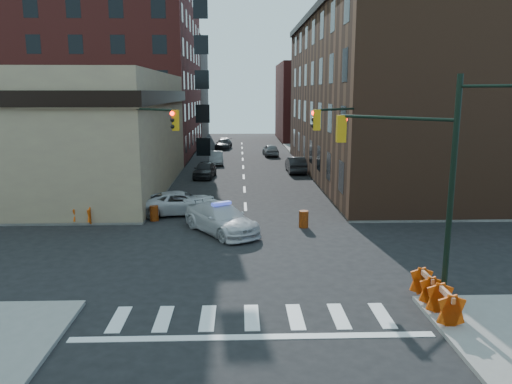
{
  "coord_description": "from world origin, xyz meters",
  "views": [
    {
      "loc": [
        -0.39,
        -22.64,
        7.56
      ],
      "look_at": [
        0.51,
        4.05,
        2.2
      ],
      "focal_mm": 35.0,
      "sensor_mm": 36.0,
      "label": 1
    }
  ],
  "objects": [
    {
      "name": "pedestrian_a",
      "position": [
        -7.0,
        6.0,
        1.14
      ],
      "size": [
        0.83,
        0.67,
        1.98
      ],
      "primitive_type": "imported",
      "rotation": [
        0.0,
        0.0,
        -0.3
      ],
      "color": "black",
      "rests_on": "sidewalk_nw"
    },
    {
      "name": "barricade_se_b",
      "position": [
        6.4,
        -7.43,
        0.65
      ],
      "size": [
        0.7,
        1.36,
        1.01
      ],
      "primitive_type": null,
      "rotation": [
        0.0,
        0.0,
        1.55
      ],
      "color": "#D26509",
      "rests_on": "sidewalk_se"
    },
    {
      "name": "parked_car_wdeep",
      "position": [
        -2.5,
        44.88,
        0.67
      ],
      "size": [
        2.45,
        4.81,
        1.34
      ],
      "primitive_type": "imported",
      "rotation": [
        0.0,
        0.0,
        -0.13
      ],
      "color": "black",
      "rests_on": "ground"
    },
    {
      "name": "barricade_se_a",
      "position": [
        6.4,
        -5.7,
        0.62
      ],
      "size": [
        0.64,
        1.27,
        0.95
      ],
      "primitive_type": null,
      "rotation": [
        0.0,
        0.0,
        1.58
      ],
      "color": "#D7440A",
      "rests_on": "sidewalk_se"
    },
    {
      "name": "parked_car_enear",
      "position": [
        4.99,
        24.37,
        0.76
      ],
      "size": [
        1.69,
        4.65,
        1.53
      ],
      "primitive_type": "imported",
      "rotation": [
        0.0,
        0.0,
        3.16
      ],
      "color": "black",
      "rests_on": "ground"
    },
    {
      "name": "sidewalk_nw",
      "position": [
        -23.0,
        32.75,
        0.07
      ],
      "size": [
        34.0,
        54.5,
        0.15
      ],
      "primitive_type": "cube",
      "color": "gray",
      "rests_on": "ground"
    },
    {
      "name": "ground",
      "position": [
        0.0,
        0.0,
        0.0
      ],
      "size": [
        140.0,
        140.0,
        0.0
      ],
      "primitive_type": "plane",
      "color": "black",
      "rests_on": "ground"
    },
    {
      "name": "parked_car_wnear",
      "position": [
        -3.49,
        21.72,
        0.73
      ],
      "size": [
        2.13,
        4.43,
        1.46
      ],
      "primitive_type": "imported",
      "rotation": [
        0.0,
        0.0,
        -0.1
      ],
      "color": "black",
      "rests_on": "ground"
    },
    {
      "name": "filler_nw",
      "position": [
        -16.0,
        62.0,
        8.0
      ],
      "size": [
        20.0,
        18.0,
        16.0
      ],
      "primitive_type": "cube",
      "color": "brown",
      "rests_on": "ground"
    },
    {
      "name": "barricade_nw_b",
      "position": [
        -9.39,
        5.7,
        0.59
      ],
      "size": [
        1.28,
        0.83,
        0.89
      ],
      "primitive_type": null,
      "rotation": [
        0.0,
        0.0,
        -0.22
      ],
      "color": "#BE3D08",
      "rests_on": "sidewalk_nw"
    },
    {
      "name": "commercial_row_ne",
      "position": [
        13.0,
        22.5,
        7.0
      ],
      "size": [
        14.0,
        34.0,
        14.0
      ],
      "primitive_type": "cube",
      "color": "#4C2D1E",
      "rests_on": "ground"
    },
    {
      "name": "police_car",
      "position": [
        -1.4,
        3.76,
        0.79
      ],
      "size": [
        4.84,
        5.76,
        1.58
      ],
      "primitive_type": "imported",
      "rotation": [
        0.0,
        0.0,
        0.58
      ],
      "color": "silver",
      "rests_on": "ground"
    },
    {
      "name": "tree_ne_near",
      "position": [
        7.5,
        26.0,
        3.49
      ],
      "size": [
        3.0,
        3.0,
        4.85
      ],
      "color": "black",
      "rests_on": "sidewalk_ne"
    },
    {
      "name": "tree_ne_far",
      "position": [
        7.5,
        34.0,
        3.49
      ],
      "size": [
        3.0,
        3.0,
        4.85
      ],
      "color": "black",
      "rests_on": "sidewalk_ne"
    },
    {
      "name": "sidewalk_ne",
      "position": [
        23.0,
        32.75,
        0.07
      ],
      "size": [
        34.0,
        54.5,
        0.15
      ],
      "primitive_type": "cube",
      "color": "gray",
      "rests_on": "ground"
    },
    {
      "name": "signal_pole_se",
      "position": [
        6.04,
        -5.52,
        4.61
      ],
      "size": [
        5.4,
        5.27,
        8.0
      ],
      "rotation": [
        0.0,
        0.0,
        2.36
      ],
      "color": "black",
      "rests_on": "sidewalk_se"
    },
    {
      "name": "parked_car_efar",
      "position": [
        3.4,
        37.3,
        0.71
      ],
      "size": [
        1.93,
        4.29,
        1.43
      ],
      "primitive_type": "imported",
      "rotation": [
        0.0,
        0.0,
        3.2
      ],
      "color": "#92949A",
      "rests_on": "ground"
    },
    {
      "name": "parked_car_wfar",
      "position": [
        -2.88,
        30.16,
        0.69
      ],
      "size": [
        1.74,
        4.25,
        1.37
      ],
      "primitive_type": "imported",
      "rotation": [
        0.0,
        0.0,
        0.07
      ],
      "color": "gray",
      "rests_on": "ground"
    },
    {
      "name": "pedestrian_c",
      "position": [
        -12.51,
        6.0,
        1.06
      ],
      "size": [
        1.13,
        0.63,
        1.83
      ],
      "primitive_type": "imported",
      "rotation": [
        0.0,
        0.0,
        0.18
      ],
      "color": "black",
      "rests_on": "sidewalk_nw"
    },
    {
      "name": "barricade_nw_a",
      "position": [
        -8.27,
        7.86,
        0.6
      ],
      "size": [
        1.27,
        0.78,
        0.89
      ],
      "primitive_type": null,
      "rotation": [
        0.0,
        0.0,
        0.16
      ],
      "color": "orange",
      "rests_on": "sidewalk_nw"
    },
    {
      "name": "pedestrian_b",
      "position": [
        -9.84,
        9.34,
        0.92
      ],
      "size": [
        0.92,
        0.83,
        1.55
      ],
      "primitive_type": "imported",
      "rotation": [
        0.0,
        0.0,
        0.4
      ],
      "color": "black",
      "rests_on": "sidewalk_nw"
    },
    {
      "name": "apartment_block",
      "position": [
        -18.5,
        40.0,
        12.0
      ],
      "size": [
        25.0,
        25.0,
        24.0
      ],
      "primitive_type": "cube",
      "color": "maroon",
      "rests_on": "ground"
    },
    {
      "name": "pickup",
      "position": [
        -4.07,
        8.13,
        0.72
      ],
      "size": [
        5.51,
        3.28,
        1.43
      ],
      "primitive_type": "imported",
      "rotation": [
        0.0,
        0.0,
        1.75
      ],
      "color": "silver",
      "rests_on": "ground"
    },
    {
      "name": "signal_pole_ne",
      "position": [
        5.84,
        5.35,
        4.34
      ],
      "size": [
        3.67,
        3.58,
        8.0
      ],
      "rotation": [
        0.0,
        0.0,
        -2.36
      ],
      "color": "black",
      "rests_on": "sidewalk_ne"
    },
    {
      "name": "barrel_bank",
      "position": [
        -5.5,
        6.49,
        0.45
      ],
      "size": [
        0.66,
        0.66,
        0.9
      ],
      "primitive_type": "cylinder",
      "rotation": [
        0.0,
        0.0,
        -0.39
      ],
      "color": "#EE3E0B",
      "rests_on": "ground"
    },
    {
      "name": "signal_pole_nw",
      "position": [
        -5.85,
        5.34,
        4.34
      ],
      "size": [
        3.58,
        3.67,
        8.0
      ],
      "rotation": [
        0.0,
        0.0,
        -0.79
      ],
      "color": "black",
      "rests_on": "sidewalk_nw"
    },
    {
      "name": "bank_building",
      "position": [
        -17.0,
        16.5,
        4.5
      ],
      "size": [
        22.0,
        22.0,
        9.0
      ],
      "primitive_type": "cube",
      "color": "#9B8A66",
      "rests_on": "ground"
    },
    {
      "name": "barrel_road",
      "position": [
        3.24,
        4.69,
        0.48
      ],
      "size": [
        0.58,
        0.58,
        0.96
      ],
      "primitive_type": "cylinder",
      "rotation": [
        0.0,
        0.0,
        0.07
      ],
      "color": "red",
      "rests_on": "ground"
    },
    {
      "name": "filler_ne",
      "position": [
        14.0,
        58.0,
        6.0
      ],
      "size": [
        16.0,
        16.0,
        12.0
      ],
      "primitive_type": "cube",
      "color": "maroon",
      "rests_on": "ground"
    }
  ]
}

